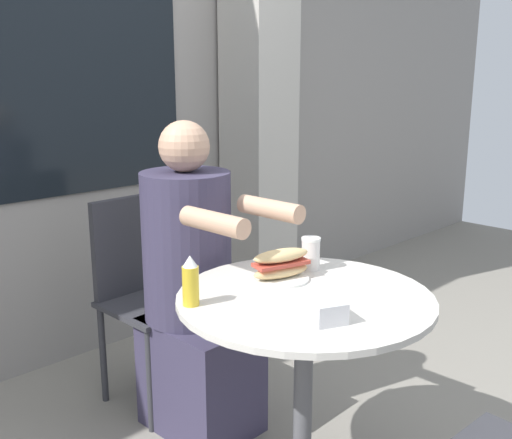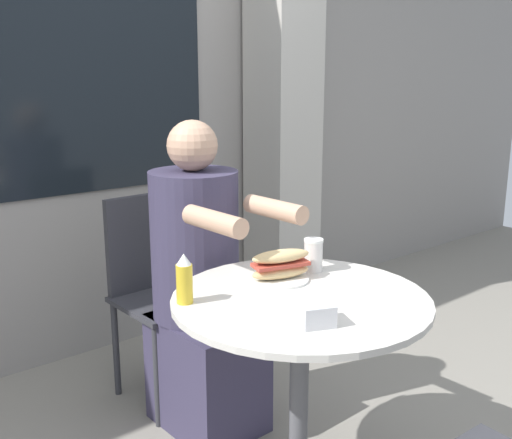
{
  "view_description": "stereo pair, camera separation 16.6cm",
  "coord_description": "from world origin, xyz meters",
  "px_view_note": "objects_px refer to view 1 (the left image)",
  "views": [
    {
      "loc": [
        -1.31,
        -1.12,
        1.37
      ],
      "look_at": [
        0.0,
        0.21,
        0.91
      ],
      "focal_mm": 42.0,
      "sensor_mm": 36.0,
      "label": 1
    },
    {
      "loc": [
        -1.19,
        -1.23,
        1.37
      ],
      "look_at": [
        0.0,
        0.21,
        0.91
      ],
      "focal_mm": 42.0,
      "sensor_mm": 36.0,
      "label": 2
    }
  ],
  "objects_px": {
    "seated_diner": "(194,300)",
    "condiment_bottle": "(191,281)",
    "diner_chair": "(142,280)",
    "sandwich_on_plate": "(281,266)",
    "cafe_table": "(304,351)",
    "drink_cup": "(311,254)"
  },
  "relations": [
    {
      "from": "cafe_table",
      "to": "drink_cup",
      "type": "xyz_separation_m",
      "value": [
        0.2,
        0.15,
        0.24
      ]
    },
    {
      "from": "seated_diner",
      "to": "condiment_bottle",
      "type": "height_order",
      "value": "seated_diner"
    },
    {
      "from": "condiment_bottle",
      "to": "sandwich_on_plate",
      "type": "bearing_deg",
      "value": -5.21
    },
    {
      "from": "cafe_table",
      "to": "condiment_bottle",
      "type": "distance_m",
      "value": 0.43
    },
    {
      "from": "cafe_table",
      "to": "drink_cup",
      "type": "height_order",
      "value": "drink_cup"
    },
    {
      "from": "condiment_bottle",
      "to": "drink_cup",
      "type": "bearing_deg",
      "value": -3.6
    },
    {
      "from": "drink_cup",
      "to": "condiment_bottle",
      "type": "relative_size",
      "value": 0.75
    },
    {
      "from": "seated_diner",
      "to": "sandwich_on_plate",
      "type": "bearing_deg",
      "value": 91.23
    },
    {
      "from": "drink_cup",
      "to": "sandwich_on_plate",
      "type": "bearing_deg",
      "value": -179.81
    },
    {
      "from": "diner_chair",
      "to": "sandwich_on_plate",
      "type": "distance_m",
      "value": 0.81
    },
    {
      "from": "seated_diner",
      "to": "drink_cup",
      "type": "height_order",
      "value": "seated_diner"
    },
    {
      "from": "cafe_table",
      "to": "condiment_bottle",
      "type": "bearing_deg",
      "value": 149.09
    },
    {
      "from": "diner_chair",
      "to": "drink_cup",
      "type": "distance_m",
      "value": 0.83
    },
    {
      "from": "diner_chair",
      "to": "seated_diner",
      "type": "relative_size",
      "value": 0.72
    },
    {
      "from": "diner_chair",
      "to": "condiment_bottle",
      "type": "xyz_separation_m",
      "value": [
        -0.32,
        -0.74,
        0.26
      ]
    },
    {
      "from": "cafe_table",
      "to": "diner_chair",
      "type": "height_order",
      "value": "diner_chair"
    },
    {
      "from": "condiment_bottle",
      "to": "diner_chair",
      "type": "bearing_deg",
      "value": 66.65
    },
    {
      "from": "seated_diner",
      "to": "condiment_bottle",
      "type": "bearing_deg",
      "value": 48.87
    },
    {
      "from": "sandwich_on_plate",
      "to": "drink_cup",
      "type": "xyz_separation_m",
      "value": [
        0.15,
        0.0,
        0.01
      ]
    },
    {
      "from": "cafe_table",
      "to": "sandwich_on_plate",
      "type": "height_order",
      "value": "sandwich_on_plate"
    },
    {
      "from": "sandwich_on_plate",
      "to": "condiment_bottle",
      "type": "distance_m",
      "value": 0.35
    },
    {
      "from": "cafe_table",
      "to": "sandwich_on_plate",
      "type": "xyz_separation_m",
      "value": [
        0.05,
        0.15,
        0.23
      ]
    }
  ]
}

